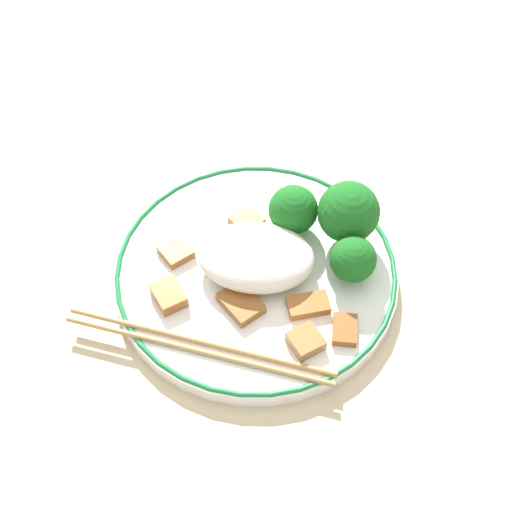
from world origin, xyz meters
The scene contains 15 objects.
ground_plane centered at (0.00, 0.00, 0.00)m, with size 3.00×3.00×0.00m, color #C6B28E.
plate centered at (0.00, 0.00, 0.01)m, with size 0.27×0.27×0.02m.
rice_mound centered at (0.00, 0.00, 0.03)m, with size 0.11×0.08×0.04m.
broccoli_back_left centered at (0.09, 0.00, 0.04)m, with size 0.04×0.04×0.05m.
broccoli_back_center centered at (0.08, 0.05, 0.05)m, with size 0.06×0.06×0.07m.
broccoli_back_right centered at (0.03, 0.05, 0.04)m, with size 0.05×0.05×0.05m.
meat_near_front centered at (0.05, -0.04, 0.02)m, with size 0.04×0.03×0.01m.
meat_near_left centered at (-0.08, 0.01, 0.02)m, with size 0.04×0.04×0.01m.
meat_near_right centered at (0.09, -0.06, 0.02)m, with size 0.02×0.03×0.01m.
meat_near_back centered at (-0.03, 0.02, 0.02)m, with size 0.04×0.03×0.01m.
meat_on_rice_edge centered at (-0.08, -0.04, 0.02)m, with size 0.04×0.04×0.01m.
meat_mid_left centered at (-0.01, 0.05, 0.02)m, with size 0.04×0.04×0.01m.
meat_mid_right centered at (-0.01, -0.04, 0.02)m, with size 0.05×0.05×0.01m.
meat_far_scatter centered at (0.05, -0.08, 0.02)m, with size 0.04×0.04×0.01m.
chopsticks centered at (-0.04, -0.09, 0.02)m, with size 0.24×0.05×0.01m.
Camera 1 is at (0.04, -0.39, 0.56)m, focal length 50.00 mm.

